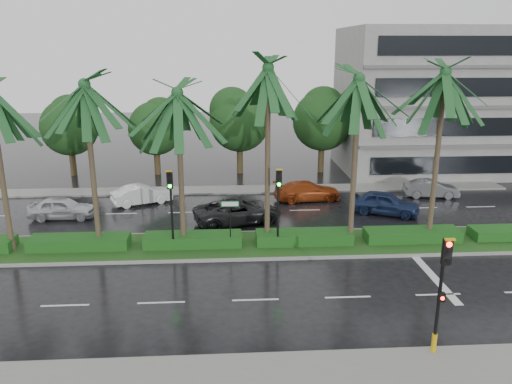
{
  "coord_description": "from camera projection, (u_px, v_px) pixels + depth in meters",
  "views": [
    {
      "loc": [
        -1.14,
        -24.14,
        10.39
      ],
      "look_at": [
        0.41,
        1.5,
        2.92
      ],
      "focal_mm": 35.0,
      "sensor_mm": 36.0,
      "label": 1
    }
  ],
  "objects": [
    {
      "name": "hedge",
      "position": [
        249.0,
        238.0,
        26.94
      ],
      "size": [
        35.2,
        1.4,
        0.6
      ],
      "color": "#154A18",
      "rests_on": "median"
    },
    {
      "name": "car_red",
      "position": [
        307.0,
        191.0,
        35.05
      ],
      "size": [
        2.42,
        4.85,
        1.35
      ],
      "primitive_type": "imported",
      "rotation": [
        0.0,
        0.0,
        1.69
      ],
      "color": "#933410",
      "rests_on": "ground"
    },
    {
      "name": "near_sidewalk",
      "position": [
        265.0,
        375.0,
        16.32
      ],
      "size": [
        40.0,
        2.4,
        0.12
      ],
      "primitive_type": "cube",
      "color": "slate",
      "rests_on": "ground"
    },
    {
      "name": "lane_markings",
      "position": [
        309.0,
        255.0,
        25.87
      ],
      "size": [
        34.0,
        13.06,
        0.01
      ],
      "color": "silver",
      "rests_on": "ground"
    },
    {
      "name": "signal_near",
      "position": [
        441.0,
        291.0,
        16.76
      ],
      "size": [
        0.34,
        0.45,
        4.36
      ],
      "color": "black",
      "rests_on": "near_sidewalk"
    },
    {
      "name": "median",
      "position": [
        249.0,
        245.0,
        27.04
      ],
      "size": [
        36.0,
        4.0,
        0.15
      ],
      "color": "gray",
      "rests_on": "ground"
    },
    {
      "name": "signal_median_right",
      "position": [
        278.0,
        197.0,
        25.64
      ],
      "size": [
        0.34,
        0.42,
        4.36
      ],
      "color": "black",
      "rests_on": "median"
    },
    {
      "name": "street_sign",
      "position": [
        230.0,
        213.0,
        25.92
      ],
      "size": [
        0.95,
        0.09,
        2.6
      ],
      "color": "black",
      "rests_on": "median"
    },
    {
      "name": "car_white",
      "position": [
        142.0,
        195.0,
        34.21
      ],
      "size": [
        2.95,
        4.26,
        1.33
      ],
      "primitive_type": "imported",
      "rotation": [
        0.0,
        0.0,
        2.0
      ],
      "color": "silver",
      "rests_on": "ground"
    },
    {
      "name": "signal_median_left",
      "position": [
        171.0,
        198.0,
        25.32
      ],
      "size": [
        0.34,
        0.42,
        4.36
      ],
      "color": "black",
      "rests_on": "median"
    },
    {
      "name": "far_sidewalk",
      "position": [
        242.0,
        190.0,
        37.59
      ],
      "size": [
        40.0,
        2.0,
        0.12
      ],
      "primitive_type": "cube",
      "color": "slate",
      "rests_on": "ground"
    },
    {
      "name": "bg_trees",
      "position": [
        247.0,
        121.0,
        41.75
      ],
      "size": [
        32.69,
        5.04,
        7.28
      ],
      "color": "#392F1A",
      "rests_on": "ground"
    },
    {
      "name": "car_grey",
      "position": [
        431.0,
        189.0,
        35.79
      ],
      "size": [
        1.83,
        3.95,
        1.25
      ],
      "primitive_type": "imported",
      "rotation": [
        0.0,
        0.0,
        1.43
      ],
      "color": "#56585B",
      "rests_on": "ground"
    },
    {
      "name": "palm_row",
      "position": [
        223.0,
        94.0,
        24.74
      ],
      "size": [
        26.3,
        4.2,
        10.08
      ],
      "color": "#403625",
      "rests_on": "median"
    },
    {
      "name": "car_darkgrey",
      "position": [
        238.0,
        211.0,
        30.46
      ],
      "size": [
        3.97,
        5.84,
        1.49
      ],
      "primitive_type": "imported",
      "rotation": [
        0.0,
        0.0,
        1.88
      ],
      "color": "black",
      "rests_on": "ground"
    },
    {
      "name": "ground",
      "position": [
        250.0,
        253.0,
        26.11
      ],
      "size": [
        120.0,
        120.0,
        0.0
      ],
      "primitive_type": "plane",
      "color": "black",
      "rests_on": "ground"
    },
    {
      "name": "building",
      "position": [
        438.0,
        101.0,
        42.67
      ],
      "size": [
        16.0,
        10.0,
        12.0
      ],
      "primitive_type": "cube",
      "color": "slate",
      "rests_on": "ground"
    },
    {
      "name": "car_blue",
      "position": [
        385.0,
        203.0,
        32.12
      ],
      "size": [
        3.38,
        4.7,
        1.49
      ],
      "primitive_type": "imported",
      "rotation": [
        0.0,
        0.0,
        1.15
      ],
      "color": "navy",
      "rests_on": "ground"
    },
    {
      "name": "car_silver",
      "position": [
        62.0,
        208.0,
        31.28
      ],
      "size": [
        1.64,
        4.06,
        1.38
      ],
      "primitive_type": "imported",
      "rotation": [
        0.0,
        0.0,
        1.57
      ],
      "color": "silver",
      "rests_on": "ground"
    }
  ]
}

